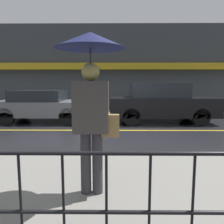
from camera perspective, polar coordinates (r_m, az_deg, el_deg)
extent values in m
plane|color=black|center=(7.71, 0.07, -4.82)|extent=(80.00, 80.00, 0.00)
cube|color=gray|center=(3.39, -0.62, -20.12)|extent=(28.00, 3.06, 0.12)
cube|color=gray|center=(11.69, 0.24, -0.37)|extent=(28.00, 2.09, 0.12)
cube|color=gold|center=(7.71, 0.07, -4.79)|extent=(25.20, 0.12, 0.01)
cube|color=#383D42|center=(12.81, 0.28, 11.20)|extent=(28.00, 0.30, 4.98)
cube|color=#B79319|center=(12.39, 0.27, 11.84)|extent=(16.80, 0.55, 0.35)
cylinder|color=black|center=(1.82, -1.50, -10.77)|extent=(12.00, 0.04, 0.04)
cylinder|color=black|center=(2.04, -1.45, -24.69)|extent=(12.00, 0.04, 0.04)
cylinder|color=black|center=(2.16, -22.66, -21.83)|extent=(0.02, 0.02, 0.94)
cylinder|color=black|center=(2.06, -12.51, -23.02)|extent=(0.02, 0.02, 0.94)
cylinder|color=black|center=(2.02, -1.46, -23.56)|extent=(0.02, 0.02, 0.94)
cylinder|color=black|center=(2.04, 9.75, -23.31)|extent=(0.02, 0.02, 0.94)
cylinder|color=black|center=(2.12, 20.29, -22.35)|extent=(0.02, 0.02, 0.94)
cylinder|color=#333338|center=(3.10, -6.86, -13.03)|extent=(0.14, 0.14, 0.86)
cylinder|color=#333338|center=(3.08, -3.80, -13.10)|extent=(0.14, 0.14, 0.86)
cube|color=#47423D|center=(2.91, -5.52, 1.31)|extent=(0.47, 0.28, 0.68)
sphere|color=#A69A4D|center=(2.90, -5.63, 10.37)|extent=(0.24, 0.24, 0.24)
cylinder|color=#262628|center=(2.89, -5.61, 8.79)|extent=(0.02, 0.02, 0.76)
cone|color=#191E4C|center=(2.95, -5.73, 18.17)|extent=(0.91, 0.91, 0.20)
cube|color=#9E7A47|center=(2.93, -0.46, -3.57)|extent=(0.24, 0.12, 0.30)
cube|color=slate|center=(9.80, -17.49, 1.02)|extent=(3.98, 1.85, 0.61)
cube|color=#1E2328|center=(9.80, -18.49, 4.10)|extent=(2.07, 1.70, 0.45)
cylinder|color=black|center=(10.31, -9.50, 0.14)|extent=(0.70, 0.22, 0.70)
cylinder|color=black|center=(8.73, -11.36, -1.19)|extent=(0.70, 0.22, 0.70)
cylinder|color=black|center=(11.01, -22.24, 0.15)|extent=(0.70, 0.22, 0.70)
cylinder|color=black|center=(9.55, -26.00, -1.07)|extent=(0.70, 0.22, 0.70)
cube|color=black|center=(9.53, 12.88, 1.45)|extent=(4.38, 1.89, 0.77)
cube|color=#1E2328|center=(9.45, 11.95, 5.54)|extent=(2.28, 1.74, 0.58)
cylinder|color=black|center=(10.72, 18.98, 0.08)|extent=(0.69, 0.22, 0.69)
cylinder|color=black|center=(9.17, 22.24, -1.23)|extent=(0.69, 0.22, 0.69)
cylinder|color=black|center=(10.19, 4.35, 0.11)|extent=(0.69, 0.22, 0.69)
cylinder|color=black|center=(8.55, 5.09, -1.30)|extent=(0.69, 0.22, 0.69)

